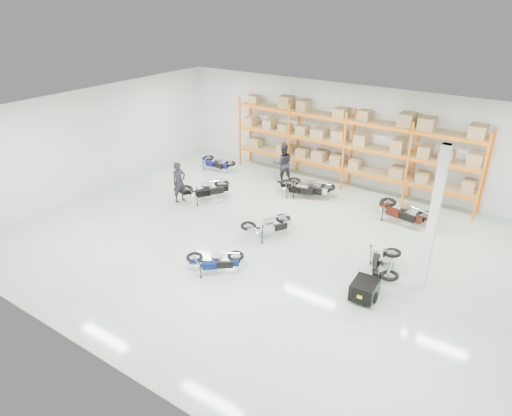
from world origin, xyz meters
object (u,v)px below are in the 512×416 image
Objects in this scene: moto_touring_right at (385,260)px; moto_blue_centre at (215,258)px; moto_silver_left at (269,222)px; trailer at (365,289)px; moto_back_b at (309,184)px; person_back at (283,163)px; moto_back_c at (301,185)px; moto_black_far_left at (205,186)px; person_left at (179,182)px; moto_back_d at (403,208)px; moto_back_a at (216,160)px.

moto_blue_centre is at bearing -163.21° from moto_touring_right.
trailer is at bearing -170.18° from moto_silver_left.
trailer is at bearing -148.19° from moto_back_b.
person_back is (-2.23, 4.69, 0.40)m from moto_silver_left.
moto_back_b reaches higher than moto_back_c.
moto_back_b is at bearing -109.19° from moto_black_far_left.
moto_back_c is (-0.60, 6.66, 0.04)m from moto_blue_centre.
moto_black_far_left is 1.35× the size of trailer.
person_back is (-1.50, 0.97, 0.39)m from moto_back_c.
moto_silver_left reaches higher than trailer.
moto_black_far_left reaches higher than moto_back_c.
moto_touring_right is 0.91× the size of person_back.
trailer is 9.22m from person_back.
moto_black_far_left is 4.11m from moto_back_c.
person_left is (-9.12, 2.10, 0.51)m from trailer.
moto_black_far_left is at bearing 122.47° from moto_back_d.
moto_touring_right is at bearing -156.33° from moto_back_d.
moto_back_a is at bearing 28.52° from person_left.
moto_back_c is (5.04, -0.47, 0.01)m from moto_back_a.
moto_touring_right is at bearing 101.65° from person_back.
moto_back_b reaches higher than moto_silver_left.
moto_blue_centre is 7.92m from person_back.
moto_touring_right is at bearing -156.18° from moto_black_far_left.
moto_back_c is at bearing 129.96° from trailer.
moto_back_d reaches higher than moto_back_b.
moto_touring_right is at bearing -111.26° from moto_back_a.
trailer is at bearing -166.49° from moto_black_far_left.
moto_blue_centre is 2.94m from moto_silver_left.
moto_back_b is 1.09× the size of moto_back_c.
moto_back_a is (-5.65, 7.12, 0.03)m from moto_blue_centre.
moto_blue_centre is 0.86× the size of person_back.
person_left reaches higher than moto_back_c.
trailer is 7.46m from moto_back_c.
moto_black_far_left is 1.13× the size of person_left.
moto_back_a reaches higher than trailer.
moto_blue_centre is at bearing -168.13° from trailer.
moto_silver_left is 1.02× the size of moto_touring_right.
moto_black_far_left is at bearing -147.27° from moto_back_a.
moto_black_far_left is 8.09m from moto_back_d.
moto_back_b is 0.36m from moto_back_c.
person_left is at bearing 77.14° from moto_black_far_left.
moto_touring_right is at bearing 86.52° from trailer.
moto_back_b is 5.56m from person_left.
moto_back_c is 0.99× the size of person_left.
trailer is 11.75m from moto_back_a.
moto_blue_centre is 5.70m from person_left.
moto_touring_right is 0.88× the size of moto_back_b.
moto_back_b is 0.97× the size of moto_back_d.
moto_black_far_left is (-3.82, 4.11, 0.11)m from moto_blue_centre.
moto_touring_right is (8.35, -1.27, -0.09)m from moto_black_far_left.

